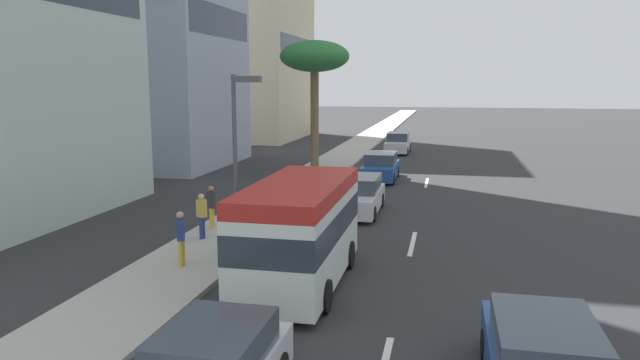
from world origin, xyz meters
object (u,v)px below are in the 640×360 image
minibus_lead (300,229)px  pedestrian_mid_block (202,214)px  pedestrian_near_lamp (212,205)px  car_fourth (398,143)px  pedestrian_by_tree (181,236)px  car_fifth (381,167)px  car_second (358,196)px  palm_tree (315,59)px  street_lamp (238,142)px

minibus_lead → pedestrian_mid_block: size_ratio=3.86×
minibus_lead → pedestrian_near_lamp: size_ratio=3.83×
car_fourth → pedestrian_by_tree: bearing=-6.8°
car_fourth → minibus_lead: bearing=-0.0°
pedestrian_mid_block → car_fifth: bearing=-89.0°
car_second → pedestrian_by_tree: pedestrian_by_tree is taller
car_fourth → palm_tree: size_ratio=0.60×
pedestrian_mid_block → street_lamp: size_ratio=0.28×
minibus_lead → car_fourth: bearing=180.0°
minibus_lead → pedestrian_by_tree: 3.83m
car_fourth → pedestrian_near_lamp: size_ratio=2.90×
car_fifth → pedestrian_by_tree: (-18.14, 3.91, 0.34)m
minibus_lead → car_fifth: 18.60m
car_fifth → street_lamp: street_lamp is taller
minibus_lead → pedestrian_near_lamp: 6.90m
pedestrian_mid_block → minibus_lead: bearing=159.5°
pedestrian_by_tree → pedestrian_near_lamp: bearing=168.5°
car_second → pedestrian_near_lamp: size_ratio=2.88×
car_fourth → pedestrian_mid_block: size_ratio=2.93×
palm_tree → car_fourth: bearing=-18.4°
car_second → pedestrian_by_tree: bearing=-23.4°
car_second → street_lamp: 8.33m
car_second → car_fifth: 9.02m
car_fourth → pedestrian_near_lamp: pedestrian_near_lamp is taller
pedestrian_mid_block → pedestrian_near_lamp: bearing=-62.5°
car_fourth → car_fifth: size_ratio=1.05×
street_lamp → pedestrian_by_tree: bearing=147.2°
pedestrian_near_lamp → minibus_lead: bearing=139.2°
pedestrian_near_lamp → pedestrian_mid_block: bearing=105.5°
pedestrian_mid_block → street_lamp: (-1.25, -1.88, 2.72)m
car_second → street_lamp: bearing=-20.8°
car_second → palm_tree: size_ratio=0.59×
car_second → car_fifth: (9.02, 0.04, -0.01)m
car_second → pedestrian_mid_block: 7.60m
pedestrian_near_lamp → pedestrian_by_tree: 4.67m
pedestrian_near_lamp → car_fifth: bearing=-103.5°
car_second → street_lamp: street_lamp is taller
pedestrian_near_lamp → pedestrian_mid_block: 1.49m
car_second → car_fourth: bearing=-179.5°
minibus_lead → pedestrian_mid_block: minibus_lead is taller
car_fourth → pedestrian_near_lamp: bearing=-9.8°
car_second → pedestrian_mid_block: bearing=-37.7°
minibus_lead → pedestrian_near_lamp: (5.02, 4.70, -0.56)m
car_fifth → pedestrian_near_lamp: bearing=-19.6°
minibus_lead → car_fifth: size_ratio=1.38×
car_fourth → pedestrian_by_tree: size_ratio=2.81×
minibus_lead → palm_tree: size_ratio=0.79×
minibus_lead → pedestrian_by_tree: (0.44, 3.77, -0.53)m
pedestrian_by_tree → pedestrian_mid_block: bearing=169.5°
minibus_lead → car_fourth: 32.16m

